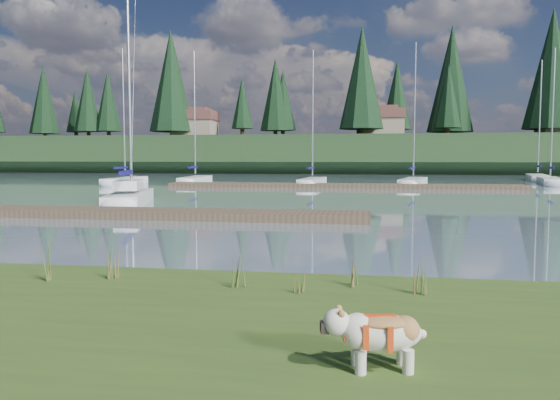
# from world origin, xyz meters

# --- Properties ---
(ground) EXTENTS (200.00, 200.00, 0.00)m
(ground) POSITION_xyz_m (0.00, 30.00, 0.00)
(ground) COLOR #7B91A2
(ground) RESTS_ON ground
(ridge) EXTENTS (200.00, 20.00, 5.00)m
(ridge) POSITION_xyz_m (0.00, 73.00, 2.50)
(ridge) COLOR #1A3018
(ridge) RESTS_ON ground
(bulldog) EXTENTS (0.96, 0.49, 0.56)m
(bulldog) POSITION_xyz_m (3.98, -5.48, 0.70)
(bulldog) COLOR silver
(bulldog) RESTS_ON bank
(sailboat_main) EXTENTS (3.71, 7.95, 11.38)m
(sailboat_main) POSITION_xyz_m (-7.66, 15.03, 0.42)
(sailboat_main) COLOR white
(sailboat_main) RESTS_ON ground
(dock_near) EXTENTS (16.00, 2.00, 0.30)m
(dock_near) POSITION_xyz_m (-4.00, 9.00, 0.15)
(dock_near) COLOR #4C3D2C
(dock_near) RESTS_ON ground
(dock_far) EXTENTS (26.00, 2.20, 0.30)m
(dock_far) POSITION_xyz_m (2.00, 30.00, 0.15)
(dock_far) COLOR #4C3D2C
(dock_far) RESTS_ON ground
(sailboat_bg_0) EXTENTS (2.00, 7.80, 11.22)m
(sailboat_bg_0) POSITION_xyz_m (-16.01, 32.92, 0.32)
(sailboat_bg_0) COLOR white
(sailboat_bg_0) RESTS_ON ground
(sailboat_bg_1) EXTENTS (2.01, 7.70, 11.40)m
(sailboat_bg_1) POSITION_xyz_m (-10.89, 35.80, 0.33)
(sailboat_bg_1) COLOR white
(sailboat_bg_1) RESTS_ON ground
(sailboat_bg_2) EXTENTS (1.86, 7.21, 10.81)m
(sailboat_bg_2) POSITION_xyz_m (-0.42, 33.74, 0.33)
(sailboat_bg_2) COLOR white
(sailboat_bg_2) RESTS_ON ground
(sailboat_bg_3) EXTENTS (3.04, 7.85, 11.35)m
(sailboat_bg_3) POSITION_xyz_m (7.64, 34.83, 0.33)
(sailboat_bg_3) COLOR white
(sailboat_bg_3) RESTS_ON ground
(sailboat_bg_4) EXTENTS (2.94, 7.72, 11.21)m
(sailboat_bg_4) POSITION_xyz_m (18.90, 38.07, 0.33)
(sailboat_bg_4) COLOR white
(sailboat_bg_4) RESTS_ON ground
(sailboat_bg_5) EXTENTS (3.11, 8.26, 11.56)m
(sailboat_bg_5) POSITION_xyz_m (20.25, 46.05, 0.32)
(sailboat_bg_5) COLOR white
(sailboat_bg_5) RESTS_ON ground
(weed_0) EXTENTS (0.17, 0.14, 0.60)m
(weed_0) POSITION_xyz_m (-0.10, -2.32, 0.60)
(weed_0) COLOR #475B23
(weed_0) RESTS_ON bank
(weed_1) EXTENTS (0.17, 0.14, 0.59)m
(weed_1) POSITION_xyz_m (2.01, -2.62, 0.60)
(weed_1) COLOR #475B23
(weed_1) RESTS_ON bank
(weed_2) EXTENTS (0.17, 0.14, 0.59)m
(weed_2) POSITION_xyz_m (3.62, -2.30, 0.60)
(weed_2) COLOR #475B23
(weed_2) RESTS_ON bank
(weed_3) EXTENTS (0.17, 0.14, 0.66)m
(weed_3) POSITION_xyz_m (-1.05, -2.67, 0.63)
(weed_3) COLOR #475B23
(weed_3) RESTS_ON bank
(weed_4) EXTENTS (0.17, 0.14, 0.40)m
(weed_4) POSITION_xyz_m (2.93, -2.81, 0.52)
(weed_4) COLOR #475B23
(weed_4) RESTS_ON bank
(weed_5) EXTENTS (0.17, 0.14, 0.60)m
(weed_5) POSITION_xyz_m (4.61, -2.67, 0.60)
(weed_5) COLOR #475B23
(weed_5) RESTS_ON bank
(mud_lip) EXTENTS (60.00, 0.50, 0.14)m
(mud_lip) POSITION_xyz_m (0.00, -1.60, 0.07)
(mud_lip) COLOR #33281C
(mud_lip) RESTS_ON ground
(conifer_1) EXTENTS (4.40, 4.40, 11.30)m
(conifer_1) POSITION_xyz_m (-40.00, 71.00, 11.28)
(conifer_1) COLOR #382619
(conifer_1) RESTS_ON ridge
(conifer_2) EXTENTS (6.60, 6.60, 16.05)m
(conifer_2) POSITION_xyz_m (-25.00, 68.00, 13.54)
(conifer_2) COLOR #382619
(conifer_2) RESTS_ON ridge
(conifer_3) EXTENTS (4.84, 4.84, 12.25)m
(conifer_3) POSITION_xyz_m (-10.00, 72.00, 11.74)
(conifer_3) COLOR #382619
(conifer_3) RESTS_ON ridge
(conifer_4) EXTENTS (6.16, 6.16, 15.10)m
(conifer_4) POSITION_xyz_m (3.00, 66.00, 13.09)
(conifer_4) COLOR #382619
(conifer_4) RESTS_ON ridge
(conifer_5) EXTENTS (3.96, 3.96, 10.35)m
(conifer_5) POSITION_xyz_m (15.00, 70.00, 10.83)
(conifer_5) COLOR #382619
(conifer_5) RESTS_ON ridge
(conifer_6) EXTENTS (7.04, 7.04, 17.00)m
(conifer_6) POSITION_xyz_m (28.00, 68.00, 13.99)
(conifer_6) COLOR #382619
(conifer_6) RESTS_ON ridge
(house_0) EXTENTS (6.30, 5.30, 4.65)m
(house_0) POSITION_xyz_m (-22.00, 70.00, 7.31)
(house_0) COLOR gray
(house_0) RESTS_ON ridge
(house_1) EXTENTS (6.30, 5.30, 4.65)m
(house_1) POSITION_xyz_m (6.00, 71.00, 7.31)
(house_1) COLOR gray
(house_1) RESTS_ON ridge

